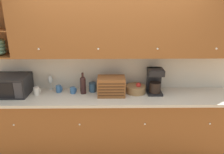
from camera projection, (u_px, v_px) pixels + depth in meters
ground_plane at (112, 139)px, 3.75m from camera, size 24.00×24.00×0.00m
wall_back at (112, 66)px, 3.35m from camera, size 5.96×0.06×2.60m
counter_unit at (112, 124)px, 3.31m from camera, size 3.58×0.62×0.96m
backsplash_panel at (112, 71)px, 3.34m from camera, size 3.56×0.01×0.55m
upper_cabinets at (124, 29)px, 2.97m from camera, size 3.56×0.36×0.76m
microwave at (11, 85)px, 3.14m from camera, size 0.51×0.42×0.28m
mug at (37, 91)px, 3.16m from camera, size 0.09×0.08×0.11m
wine_glass at (50, 80)px, 3.32m from camera, size 0.07×0.07×0.22m
mug_patterned_third at (59, 89)px, 3.25m from camera, size 0.09×0.08×0.10m
mug_blue_second at (73, 90)px, 3.21m from camera, size 0.09×0.08×0.09m
wine_bottle at (83, 84)px, 3.17m from camera, size 0.08×0.08×0.32m
storage_canister at (93, 87)px, 3.26m from camera, size 0.11×0.11×0.14m
bread_box at (111, 86)px, 3.12m from camera, size 0.39×0.27×0.27m
fruit_basket at (136, 89)px, 3.23m from camera, size 0.29×0.29×0.16m
coffee_maker at (155, 81)px, 3.17m from camera, size 0.21×0.23×0.38m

